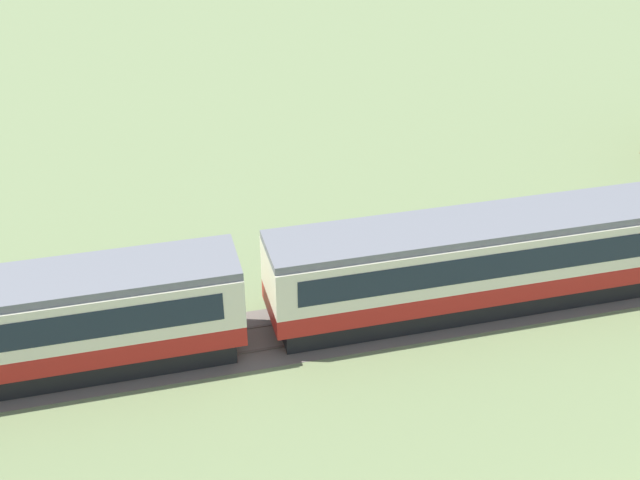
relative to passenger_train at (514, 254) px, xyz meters
name	(u,v)px	position (x,y,z in m)	size (l,w,h in m)	color
passenger_train	(514,254)	(0.00, 0.00, 0.00)	(100.18, 2.94, 3.92)	#AD1E19
railway_track	(568,290)	(2.75, 0.00, -2.17)	(147.49, 3.60, 0.04)	#665B51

